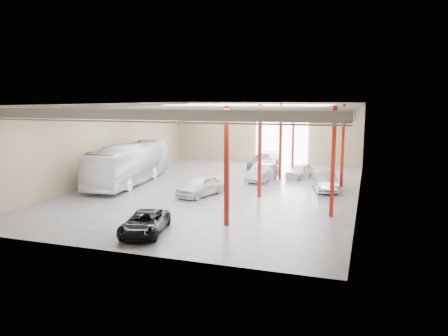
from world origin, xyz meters
The scene contains 8 objects.
depot_shell centered at (0.13, 0.48, 4.98)m, with size 22.12×32.12×7.06m.
coach_bus centered at (-8.40, -0.28, 1.74)m, with size 2.93×12.51×3.48m, color silver.
black_sedan centered at (0.00, -13.00, 0.63)m, with size 2.08×4.52×1.26m, color black.
car_row_a centered at (-0.57, -3.00, 0.79)m, with size 1.87×4.64×1.58m, color silver.
car_row_b centered at (2.50, 4.50, 0.76)m, with size 1.62×4.64×1.53m, color silver.
car_row_c centered at (0.87, 12.00, 0.81)m, with size 2.27×5.58×1.62m, color slate.
car_right_near centered at (8.30, 2.00, 0.77)m, with size 1.63×4.67×1.54m, color #ABAAAF.
car_right_far centered at (5.50, 7.30, 0.66)m, with size 1.56×3.89×1.32m, color white.
Camera 1 is at (11.57, -33.75, 7.44)m, focal length 35.00 mm.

